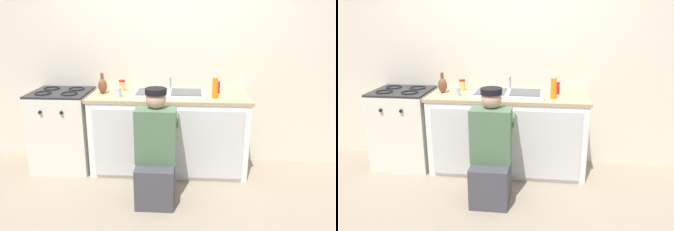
% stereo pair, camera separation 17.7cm
% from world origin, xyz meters
% --- Properties ---
extents(ground_plane, '(12.00, 12.00, 0.00)m').
position_xyz_m(ground_plane, '(0.00, 0.00, 0.00)').
color(ground_plane, gray).
extents(back_wall, '(6.00, 0.10, 2.50)m').
position_xyz_m(back_wall, '(0.00, 0.65, 1.25)').
color(back_wall, beige).
rests_on(back_wall, ground_plane).
extents(counter_cabinet, '(1.73, 0.62, 0.86)m').
position_xyz_m(counter_cabinet, '(0.00, 0.29, 0.43)').
color(counter_cabinet, white).
rests_on(counter_cabinet, ground_plane).
extents(countertop, '(1.77, 0.62, 0.03)m').
position_xyz_m(countertop, '(0.00, 0.30, 0.87)').
color(countertop, tan).
rests_on(countertop, counter_cabinet).
extents(sink_double_basin, '(0.80, 0.44, 0.19)m').
position_xyz_m(sink_double_basin, '(0.00, 0.30, 0.91)').
color(sink_double_basin, silver).
rests_on(sink_double_basin, countertop).
extents(stove_range, '(0.66, 0.62, 0.93)m').
position_xyz_m(stove_range, '(-1.24, 0.30, 0.46)').
color(stove_range, silver).
rests_on(stove_range, ground_plane).
extents(plumber_person, '(0.42, 0.61, 1.10)m').
position_xyz_m(plumber_person, '(-0.08, -0.39, 0.46)').
color(plumber_person, '#3F3F47').
rests_on(plumber_person, ground_plane).
extents(soap_bottle_orange, '(0.06, 0.06, 0.25)m').
position_xyz_m(soap_bottle_orange, '(0.49, 0.19, 1.01)').
color(soap_bottle_orange, orange).
rests_on(soap_bottle_orange, countertop).
extents(water_glass, '(0.06, 0.06, 0.10)m').
position_xyz_m(water_glass, '(-0.54, 0.17, 0.94)').
color(water_glass, '#ADC6CC').
rests_on(water_glass, countertop).
extents(soda_cup_red, '(0.08, 0.08, 0.15)m').
position_xyz_m(soda_cup_red, '(0.53, 0.41, 0.97)').
color(soda_cup_red, red).
rests_on(soda_cup_red, countertop).
extents(condiment_jar, '(0.07, 0.07, 0.13)m').
position_xyz_m(condiment_jar, '(-0.56, 0.46, 0.96)').
color(condiment_jar, '#DBB760').
rests_on(condiment_jar, countertop).
extents(vase_decorative, '(0.10, 0.10, 0.23)m').
position_xyz_m(vase_decorative, '(-0.75, 0.32, 0.98)').
color(vase_decorative, brown).
rests_on(vase_decorative, countertop).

